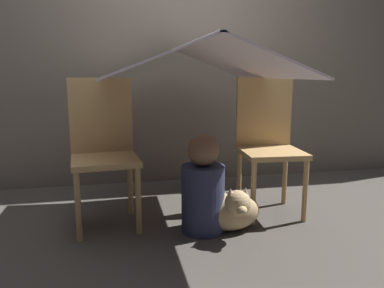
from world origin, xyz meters
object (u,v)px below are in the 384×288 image
person_front (203,189)px  dog (231,210)px  chair_right (268,140)px  chair_left (103,146)px

person_front → dog: size_ratio=1.61×
chair_right → dog: size_ratio=2.49×
chair_left → dog: chair_left is taller
chair_right → person_front: (-0.55, -0.28, -0.26)m
dog → chair_right: bearing=41.6°
chair_left → dog: 0.94m
dog → person_front: bearing=163.4°
chair_right → dog: 0.64m
person_front → dog: (0.18, -0.05, -0.13)m
chair_left → person_front: chair_left is taller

